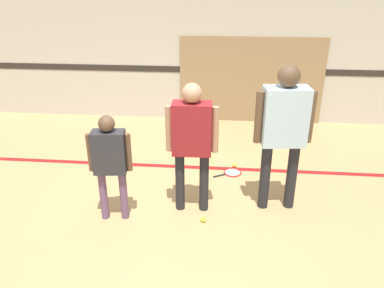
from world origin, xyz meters
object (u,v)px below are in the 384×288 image
racket_spare_on_floor (232,173)px  tennis_ball_near_instructor (203,219)px  tennis_ball_by_spare_racket (234,165)px  person_student_right (284,124)px  person_instructor (192,135)px  person_student_left (110,157)px

racket_spare_on_floor → tennis_ball_near_instructor: size_ratio=7.05×
tennis_ball_near_instructor → tennis_ball_by_spare_racket: bearing=75.2°
person_student_right → tennis_ball_near_instructor: person_student_right is taller
person_student_right → racket_spare_on_floor: bearing=-62.6°
person_instructor → tennis_ball_near_instructor: size_ratio=24.67×
person_instructor → person_student_right: size_ratio=0.89×
person_student_left → racket_spare_on_floor: bearing=35.6°
person_student_right → tennis_ball_by_spare_racket: size_ratio=27.59×
person_student_right → tennis_ball_near_instructor: 1.48m
person_student_left → racket_spare_on_floor: 2.06m
person_instructor → tennis_ball_near_instructor: (0.16, -0.27, -0.97)m
person_instructor → person_student_left: size_ratio=1.24×
person_student_right → racket_spare_on_floor: size_ratio=3.91×
person_student_left → person_student_right: size_ratio=0.72×
tennis_ball_by_spare_racket → tennis_ball_near_instructor: bearing=-104.8°
person_student_right → tennis_ball_by_spare_racket: 1.59m
racket_spare_on_floor → tennis_ball_near_instructor: tennis_ball_near_instructor is taller
person_student_left → racket_spare_on_floor: (1.42, 1.26, -0.80)m
person_student_left → tennis_ball_by_spare_racket: (1.46, 1.46, -0.78)m
person_student_left → person_student_right: bearing=6.4°
person_instructor → tennis_ball_by_spare_racket: person_instructor is taller
racket_spare_on_floor → tennis_ball_by_spare_racket: (0.04, 0.20, 0.02)m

